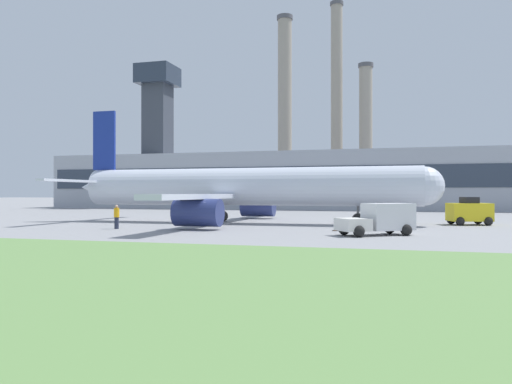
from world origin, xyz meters
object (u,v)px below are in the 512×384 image
airplane (241,188)px  baggage_truck (380,220)px  pushback_tug (469,212)px  ground_crew_person (117,217)px

airplane → baggage_truck: airplane is taller
pushback_tug → baggage_truck: bearing=-118.8°
airplane → ground_crew_person: (-6.63, -8.75, -2.11)m
airplane → ground_crew_person: bearing=-127.1°
baggage_truck → ground_crew_person: (-18.46, 0.39, -0.08)m
airplane → pushback_tug: 18.82m
baggage_truck → pushback_tug: bearing=61.2°
baggage_truck → airplane: bearing=142.3°
pushback_tug → baggage_truck: (-6.65, -12.08, -0.06)m
baggage_truck → ground_crew_person: 18.46m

